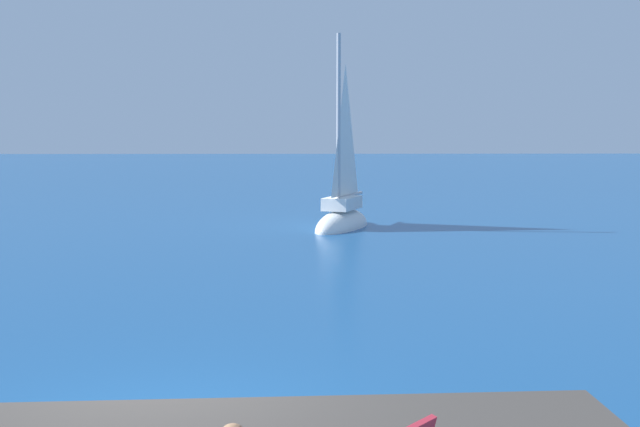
{
  "coord_description": "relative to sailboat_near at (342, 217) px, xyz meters",
  "views": [
    {
      "loc": [
        1.5,
        -7.95,
        3.24
      ],
      "look_at": [
        1.92,
        13.35,
        0.85
      ],
      "focal_mm": 44.97,
      "sensor_mm": 36.0,
      "label": 1
    }
  ],
  "objects": [
    {
      "name": "sailboat_near",
      "position": [
        0.0,
        0.0,
        0.0
      ],
      "size": [
        2.44,
        3.63,
        6.56
      ],
      "rotation": [
        0.0,
        0.0,
        4.31
      ],
      "color": "white",
      "rests_on": "ground"
    }
  ]
}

